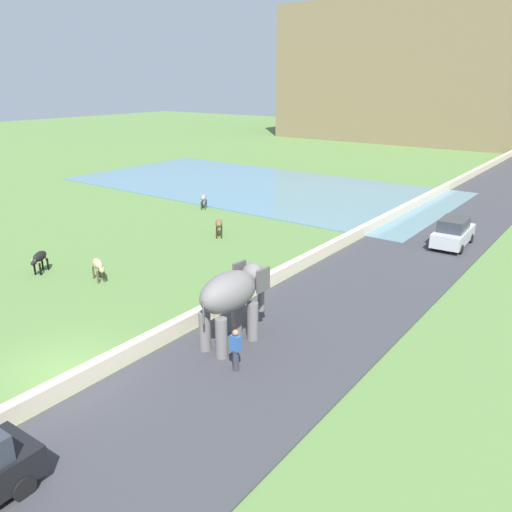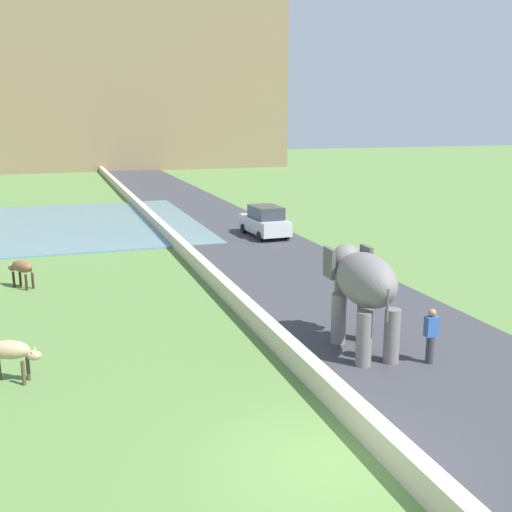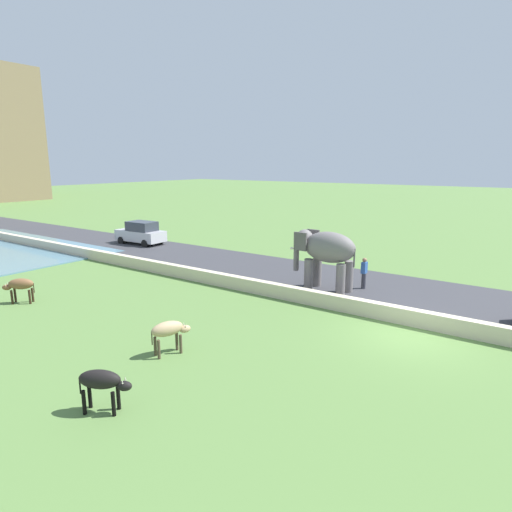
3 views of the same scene
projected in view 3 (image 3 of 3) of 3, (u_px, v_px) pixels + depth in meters
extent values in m
plane|color=#567A3D|center=(408.00, 336.00, 15.90)|extent=(220.00, 220.00, 0.00)
cube|color=#38383D|center=(146.00, 251.00, 31.12)|extent=(7.00, 120.00, 0.06)
cube|color=beige|center=(120.00, 260.00, 26.89)|extent=(0.40, 110.00, 0.66)
ellipsoid|color=slate|center=(329.00, 247.00, 20.92)|extent=(1.55, 2.77, 1.50)
cylinder|color=slate|center=(309.00, 275.00, 21.43)|extent=(0.44, 0.44, 1.60)
cylinder|color=slate|center=(317.00, 272.00, 22.07)|extent=(0.44, 0.44, 1.60)
cylinder|color=slate|center=(340.00, 281.00, 20.37)|extent=(0.44, 0.44, 1.60)
cylinder|color=slate|center=(349.00, 277.00, 21.01)|extent=(0.44, 0.44, 1.60)
ellipsoid|color=slate|center=(305.00, 240.00, 21.74)|extent=(1.05, 0.95, 1.10)
cube|color=#504C4C|center=(300.00, 241.00, 21.19)|extent=(0.16, 0.71, 0.90)
cube|color=#504C4C|center=(313.00, 238.00, 22.11)|extent=(0.16, 0.71, 0.90)
cylinder|color=slate|center=(296.00, 256.00, 22.21)|extent=(0.28, 0.28, 1.50)
cone|color=silver|center=(295.00, 248.00, 21.90)|extent=(0.15, 0.56, 0.17)
cone|color=silver|center=(300.00, 247.00, 22.24)|extent=(0.15, 0.56, 0.17)
cylinder|color=#504C4C|center=(354.00, 258.00, 20.19)|extent=(0.08, 0.08, 0.90)
cylinder|color=#33333D|center=(364.00, 281.00, 21.66)|extent=(0.22, 0.22, 0.85)
cube|color=#2D569E|center=(364.00, 268.00, 21.51)|extent=(0.36, 0.22, 0.56)
sphere|color=#997051|center=(365.00, 260.00, 21.42)|extent=(0.22, 0.22, 0.22)
cube|color=#B7B7BC|center=(141.00, 235.00, 33.60)|extent=(1.88, 4.07, 0.80)
cube|color=#2D333D|center=(142.00, 226.00, 33.33)|extent=(1.54, 2.26, 0.70)
cylinder|color=black|center=(121.00, 240.00, 33.70)|extent=(0.21, 0.61, 0.60)
cylinder|color=black|center=(137.00, 237.00, 35.03)|extent=(0.21, 0.61, 0.60)
cylinder|color=black|center=(145.00, 244.00, 32.33)|extent=(0.21, 0.61, 0.60)
cylinder|color=black|center=(160.00, 241.00, 33.66)|extent=(0.21, 0.61, 0.60)
ellipsoid|color=black|center=(100.00, 379.00, 10.91)|extent=(0.92, 1.17, 0.50)
cylinder|color=black|center=(118.00, 398.00, 11.14)|extent=(0.10, 0.10, 0.65)
cylinder|color=black|center=(113.00, 404.00, 10.84)|extent=(0.10, 0.10, 0.65)
cylinder|color=black|center=(90.00, 396.00, 11.22)|extent=(0.10, 0.10, 0.65)
cylinder|color=black|center=(84.00, 402.00, 10.92)|extent=(0.10, 0.10, 0.65)
ellipsoid|color=black|center=(124.00, 386.00, 10.88)|extent=(0.41, 0.47, 0.26)
cone|color=beige|center=(125.00, 378.00, 10.93)|extent=(0.04, 0.04, 0.12)
cone|color=beige|center=(122.00, 382.00, 10.76)|extent=(0.04, 0.04, 0.12)
cylinder|color=black|center=(80.00, 385.00, 11.00)|extent=(0.04, 0.04, 0.45)
ellipsoid|color=brown|center=(21.00, 284.00, 19.48)|extent=(1.04, 1.13, 0.50)
cylinder|color=#302014|center=(12.00, 297.00, 19.42)|extent=(0.10, 0.10, 0.65)
cylinder|color=#302014|center=(15.00, 295.00, 19.72)|extent=(0.10, 0.10, 0.65)
cylinder|color=#302014|center=(30.00, 297.00, 19.48)|extent=(0.10, 0.10, 0.65)
cylinder|color=#302014|center=(33.00, 295.00, 19.78)|extent=(0.10, 0.10, 0.65)
ellipsoid|color=brown|center=(7.00, 287.00, 19.46)|extent=(0.44, 0.46, 0.26)
cone|color=beige|center=(5.00, 284.00, 19.34)|extent=(0.04, 0.04, 0.12)
cone|color=beige|center=(7.00, 283.00, 19.51)|extent=(0.04, 0.04, 0.12)
cylinder|color=#302014|center=(34.00, 288.00, 19.56)|extent=(0.04, 0.04, 0.45)
ellipsoid|color=tan|center=(167.00, 329.00, 14.22)|extent=(1.18, 0.79, 0.50)
cylinder|color=#493D2C|center=(177.00, 341.00, 14.68)|extent=(0.10, 0.10, 0.65)
cylinder|color=#493D2C|center=(181.00, 344.00, 14.43)|extent=(0.10, 0.10, 0.65)
cylinder|color=#493D2C|center=(155.00, 346.00, 14.25)|extent=(0.10, 0.10, 0.65)
cylinder|color=#493D2C|center=(159.00, 349.00, 14.00)|extent=(0.10, 0.10, 0.65)
ellipsoid|color=tan|center=(185.00, 329.00, 14.60)|extent=(0.46, 0.36, 0.26)
cone|color=beige|center=(184.00, 323.00, 14.64)|extent=(0.04, 0.04, 0.12)
cone|color=beige|center=(186.00, 325.00, 14.49)|extent=(0.04, 0.04, 0.12)
cylinder|color=#493D2C|center=(152.00, 338.00, 13.96)|extent=(0.04, 0.04, 0.45)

